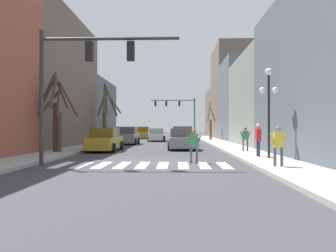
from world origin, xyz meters
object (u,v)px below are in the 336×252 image
(street_tree_left_far, at_px, (106,113))
(traffic_signal_far, at_px, (179,108))
(car_driving_toward_lane, at_px, (144,133))
(pedestrian_on_left_sidewalk, at_px, (258,137))
(street_tree_left_near, at_px, (54,114))
(pedestrian_on_right_sidewalk, at_px, (245,137))
(street_tree_right_near, at_px, (58,119))
(car_driving_away_lane, at_px, (182,136))
(car_at_intersection, at_px, (157,135))
(pedestrian_waiting_at_curb, at_px, (194,143))
(traffic_signal_near, at_px, (81,67))
(car_parked_left_mid, at_px, (105,140))
(car_parked_right_far, at_px, (182,140))
(pedestrian_near_right_corner, at_px, (278,142))
(street_lamp_right_corner, at_px, (269,95))
(street_tree_right_mid, at_px, (211,125))
(car_parked_left_far, at_px, (127,136))

(street_tree_left_far, bearing_deg, traffic_signal_far, 70.10)
(car_driving_toward_lane, xyz_separation_m, pedestrian_on_left_sidewalk, (9.35, -32.36, 0.34))
(street_tree_left_near, bearing_deg, pedestrian_on_right_sidewalk, 4.18)
(street_tree_left_near, bearing_deg, street_tree_right_near, -33.63)
(traffic_signal_far, height_order, car_driving_away_lane, traffic_signal_far)
(car_at_intersection, bearing_deg, pedestrian_waiting_at_curb, 7.56)
(traffic_signal_far, relative_size, car_driving_away_lane, 1.63)
(traffic_signal_near, xyz_separation_m, car_parked_left_mid, (-0.89, 8.86, -3.52))
(car_parked_right_far, bearing_deg, pedestrian_on_right_sidewalk, -130.98)
(pedestrian_waiting_at_curb, height_order, street_tree_right_near, street_tree_right_near)
(pedestrian_waiting_at_curb, xyz_separation_m, pedestrian_near_right_corner, (3.17, -2.42, 0.13))
(pedestrian_on_left_sidewalk, xyz_separation_m, pedestrian_near_right_corner, (-0.30, -4.35, -0.09))
(car_driving_away_lane, bearing_deg, street_lamp_right_corner, -164.60)
(car_driving_away_lane, bearing_deg, pedestrian_on_left_sidewalk, -164.97)
(pedestrian_waiting_at_curb, distance_m, street_tree_left_far, 20.01)
(pedestrian_on_left_sidewalk, xyz_separation_m, street_tree_left_far, (-11.58, 16.22, 2.01))
(car_at_intersection, distance_m, pedestrian_waiting_at_curb, 24.83)
(street_tree_right_mid, bearing_deg, car_driving_toward_lane, 138.77)
(car_driving_away_lane, xyz_separation_m, pedestrian_near_right_corner, (3.46, -18.35, 0.25))
(pedestrian_waiting_at_curb, relative_size, street_tree_left_near, 0.32)
(traffic_signal_far, relative_size, car_parked_right_far, 1.72)
(pedestrian_near_right_corner, relative_size, street_tree_right_near, 0.35)
(car_parked_left_mid, xyz_separation_m, car_driving_toward_lane, (0.00, 26.56, 0.06))
(traffic_signal_near, bearing_deg, pedestrian_near_right_corner, -8.98)
(street_lamp_right_corner, relative_size, car_parked_left_mid, 0.92)
(traffic_signal_near, distance_m, car_parked_left_mid, 9.58)
(pedestrian_on_left_sidewalk, height_order, street_tree_left_far, street_tree_left_far)
(pedestrian_waiting_at_curb, height_order, pedestrian_near_right_corner, pedestrian_near_right_corner)
(car_parked_left_far, bearing_deg, traffic_signal_far, -13.46)
(pedestrian_waiting_at_curb, relative_size, pedestrian_on_right_sidewalk, 1.03)
(car_driving_toward_lane, xyz_separation_m, street_tree_left_far, (-2.24, -16.14, 2.35))
(pedestrian_near_right_corner, xyz_separation_m, street_tree_left_near, (-11.71, 7.52, 1.43))
(car_parked_right_far, relative_size, car_parked_left_mid, 0.87)
(pedestrian_on_right_sidewalk, bearing_deg, car_parked_right_far, 145.54)
(car_parked_left_mid, bearing_deg, traffic_signal_near, -174.24)
(car_at_intersection, height_order, car_driving_toward_lane, car_driving_toward_lane)
(car_at_intersection, xyz_separation_m, street_tree_right_mid, (6.73, 1.49, 1.23))
(pedestrian_on_left_sidewalk, height_order, street_tree_left_near, street_tree_left_near)
(car_parked_left_far, height_order, car_driving_away_lane, car_driving_away_lane)
(street_lamp_right_corner, distance_m, street_tree_right_near, 12.68)
(car_parked_left_far, distance_m, car_driving_toward_lane, 17.17)
(traffic_signal_far, relative_size, street_tree_left_near, 1.44)
(pedestrian_on_left_sidewalk, relative_size, street_tree_right_near, 0.39)
(traffic_signal_far, bearing_deg, car_parked_left_mid, -99.68)
(car_parked_right_far, distance_m, car_driving_toward_lane, 25.39)
(car_driving_toward_lane, bearing_deg, pedestrian_near_right_corner, -166.15)
(car_parked_left_far, relative_size, car_parked_left_mid, 0.86)
(pedestrian_waiting_at_curb, height_order, street_tree_left_far, street_tree_left_far)
(street_tree_left_near, bearing_deg, street_lamp_right_corner, -17.89)
(street_tree_right_mid, bearing_deg, pedestrian_near_right_corner, -90.58)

